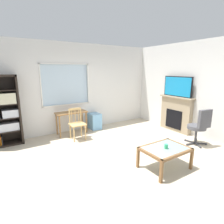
% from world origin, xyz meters
% --- Properties ---
extents(ground, '(6.57, 5.89, 0.02)m').
position_xyz_m(ground, '(0.00, 0.00, -0.01)').
color(ground, beige).
extents(wall_back_with_window, '(5.57, 0.15, 2.79)m').
position_xyz_m(wall_back_with_window, '(0.03, 2.45, 1.38)').
color(wall_back_with_window, silver).
rests_on(wall_back_with_window, ground).
extents(wall_right, '(0.12, 5.09, 2.79)m').
position_xyz_m(wall_right, '(2.84, 0.00, 1.40)').
color(wall_right, silver).
rests_on(wall_right, ground).
extents(bookshelf, '(0.90, 0.38, 1.86)m').
position_xyz_m(bookshelf, '(-2.15, 2.21, 0.88)').
color(bookshelf, black).
rests_on(bookshelf, ground).
extents(desk_under_window, '(0.95, 0.42, 0.70)m').
position_xyz_m(desk_under_window, '(-0.29, 2.10, 0.58)').
color(desk_under_window, olive).
rests_on(desk_under_window, ground).
extents(wooden_chair, '(0.43, 0.41, 0.90)m').
position_xyz_m(wooden_chair, '(-0.32, 1.58, 0.46)').
color(wooden_chair, tan).
rests_on(wooden_chair, ground).
extents(plastic_drawer_unit, '(0.35, 0.40, 0.53)m').
position_xyz_m(plastic_drawer_unit, '(0.54, 2.15, 0.27)').
color(plastic_drawer_unit, '#72ADDB').
rests_on(plastic_drawer_unit, ground).
extents(fireplace, '(0.26, 1.20, 1.14)m').
position_xyz_m(fireplace, '(2.69, 0.55, 0.57)').
color(fireplace, tan).
rests_on(fireplace, ground).
extents(tv, '(0.06, 1.01, 0.63)m').
position_xyz_m(tv, '(2.67, 0.55, 1.46)').
color(tv, black).
rests_on(tv, fireplace).
extents(office_chair, '(0.58, 0.59, 1.00)m').
position_xyz_m(office_chair, '(2.22, -0.58, 0.55)').
color(office_chair, '#4C4C51').
rests_on(office_chair, ground).
extents(coffee_table, '(0.92, 0.68, 0.45)m').
position_xyz_m(coffee_table, '(0.56, -0.91, 0.38)').
color(coffee_table, '#8C9E99').
rests_on(coffee_table, ground).
extents(sippy_cup, '(0.07, 0.07, 0.09)m').
position_xyz_m(sippy_cup, '(0.55, -0.94, 0.49)').
color(sippy_cup, '#33B770').
rests_on(sippy_cup, coffee_table).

